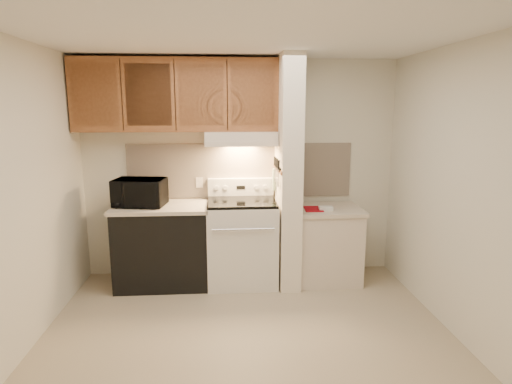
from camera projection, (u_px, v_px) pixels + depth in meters
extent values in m
plane|color=tan|center=(248.00, 333.00, 3.77)|extent=(3.60, 3.60, 0.00)
plane|color=white|center=(246.00, 36.00, 3.28)|extent=(3.60, 3.60, 0.00)
cube|color=beige|center=(240.00, 169.00, 4.99)|extent=(3.60, 2.50, 0.02)
cube|color=beige|center=(21.00, 198.00, 3.40)|extent=(0.02, 3.00, 2.50)
cube|color=beige|center=(457.00, 192.00, 3.65)|extent=(0.02, 3.00, 2.50)
cube|color=#F6DCC3|center=(240.00, 170.00, 4.98)|extent=(2.60, 0.02, 0.63)
cube|color=silver|center=(242.00, 243.00, 4.81)|extent=(0.76, 0.65, 0.92)
cube|color=black|center=(243.00, 249.00, 4.49)|extent=(0.50, 0.01, 0.30)
cylinder|color=silver|center=(243.00, 229.00, 4.41)|extent=(0.65, 0.02, 0.02)
cube|color=black|center=(242.00, 202.00, 4.72)|extent=(0.74, 0.64, 0.03)
cube|color=silver|center=(241.00, 187.00, 4.97)|extent=(0.76, 0.08, 0.20)
cube|color=black|center=(241.00, 187.00, 4.93)|extent=(0.10, 0.01, 0.04)
cylinder|color=silver|center=(217.00, 188.00, 4.91)|extent=(0.05, 0.02, 0.05)
cylinder|color=silver|center=(225.00, 188.00, 4.92)|extent=(0.05, 0.02, 0.05)
cylinder|color=silver|center=(256.00, 187.00, 4.94)|extent=(0.05, 0.02, 0.05)
cylinder|color=silver|center=(265.00, 187.00, 4.95)|extent=(0.05, 0.02, 0.05)
cube|color=black|center=(163.00, 247.00, 4.76)|extent=(1.00, 0.63, 0.87)
cube|color=beige|center=(161.00, 207.00, 4.67)|extent=(1.04, 0.67, 0.04)
cube|color=black|center=(150.00, 207.00, 4.55)|extent=(0.24, 0.16, 0.02)
cylinder|color=#2E695E|center=(152.00, 197.00, 4.87)|extent=(0.10, 0.10, 0.09)
cube|color=beige|center=(199.00, 183.00, 4.96)|extent=(0.08, 0.01, 0.12)
imported|color=black|center=(140.00, 192.00, 4.60)|extent=(0.58, 0.43, 0.29)
cube|color=white|center=(288.00, 173.00, 4.69)|extent=(0.22, 0.70, 2.50)
cube|color=brown|center=(278.00, 169.00, 4.67)|extent=(0.01, 0.70, 0.04)
cube|color=black|center=(278.00, 167.00, 4.62)|extent=(0.02, 0.42, 0.04)
cube|color=silver|center=(278.00, 179.00, 4.48)|extent=(0.01, 0.03, 0.16)
cylinder|color=black|center=(279.00, 165.00, 4.43)|extent=(0.02, 0.02, 0.10)
cube|color=silver|center=(277.00, 179.00, 4.56)|extent=(0.01, 0.04, 0.18)
cylinder|color=black|center=(277.00, 164.00, 4.53)|extent=(0.02, 0.02, 0.10)
cube|color=silver|center=(276.00, 178.00, 4.64)|extent=(0.01, 0.04, 0.20)
cylinder|color=black|center=(277.00, 163.00, 4.59)|extent=(0.02, 0.02, 0.10)
cube|color=silver|center=(276.00, 176.00, 4.71)|extent=(0.01, 0.04, 0.16)
cylinder|color=black|center=(276.00, 162.00, 4.68)|extent=(0.02, 0.02, 0.10)
cube|color=silver|center=(275.00, 175.00, 4.80)|extent=(0.01, 0.04, 0.18)
cylinder|color=black|center=(275.00, 161.00, 4.77)|extent=(0.02, 0.02, 0.10)
cube|color=gray|center=(274.00, 179.00, 4.86)|extent=(0.03, 0.10, 0.24)
cube|color=beige|center=(327.00, 246.00, 4.88)|extent=(0.70, 0.60, 0.81)
cube|color=beige|center=(328.00, 210.00, 4.80)|extent=(0.74, 0.64, 0.04)
cube|color=maroon|center=(313.00, 209.00, 4.72)|extent=(0.21, 0.28, 0.01)
cube|color=white|center=(326.00, 208.00, 4.69)|extent=(0.16, 0.11, 0.04)
cube|color=beige|center=(241.00, 138.00, 4.70)|extent=(0.78, 0.44, 0.15)
cube|color=beige|center=(242.00, 144.00, 4.51)|extent=(0.78, 0.04, 0.06)
cube|color=brown|center=(177.00, 95.00, 4.61)|extent=(2.18, 0.33, 0.77)
cube|color=brown|center=(95.00, 95.00, 4.40)|extent=(0.46, 0.01, 0.63)
cube|color=black|center=(122.00, 95.00, 4.41)|extent=(0.01, 0.01, 0.73)
cube|color=brown|center=(148.00, 95.00, 4.43)|extent=(0.46, 0.01, 0.63)
cube|color=black|center=(175.00, 95.00, 4.45)|extent=(0.01, 0.01, 0.73)
cube|color=brown|center=(201.00, 95.00, 4.47)|extent=(0.46, 0.01, 0.63)
cube|color=black|center=(227.00, 95.00, 4.49)|extent=(0.01, 0.01, 0.73)
cube|color=brown|center=(253.00, 95.00, 4.51)|extent=(0.46, 0.01, 0.63)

